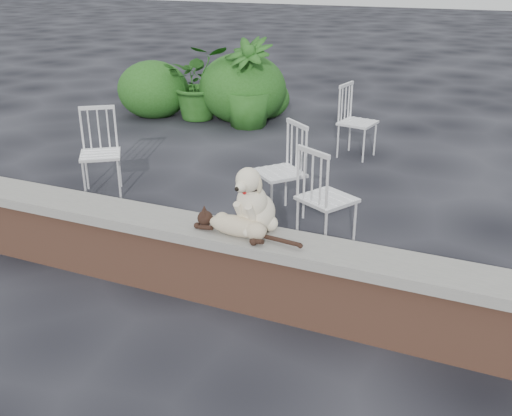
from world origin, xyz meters
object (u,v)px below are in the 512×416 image
at_px(chair_e, 358,121).
at_px(chair_a, 100,153).
at_px(chair_c, 327,197).
at_px(potted_plant_b, 248,83).
at_px(cat, 238,225).
at_px(chair_b, 279,171).
at_px(dog, 257,197).
at_px(potted_plant_a, 200,82).

bearing_deg(chair_e, chair_a, 147.28).
height_order(chair_c, potted_plant_b, potted_plant_b).
relative_size(cat, chair_b, 1.05).
xyz_separation_m(dog, chair_a, (-2.41, 1.31, -0.37)).
height_order(dog, chair_b, dog).
distance_m(chair_e, chair_b, 2.20).
xyz_separation_m(chair_c, potted_plant_b, (-2.33, 3.46, 0.20)).
bearing_deg(dog, potted_plant_b, 124.74).
xyz_separation_m(dog, chair_b, (-0.43, 1.54, -0.37)).
distance_m(cat, potted_plant_b, 5.11).
bearing_deg(chair_a, potted_plant_b, 49.70).
distance_m(chair_b, potted_plant_b, 3.45).
xyz_separation_m(chair_c, chair_b, (-0.64, 0.47, 0.00)).
bearing_deg(chair_a, chair_b, -28.55).
xyz_separation_m(chair_a, chair_c, (2.62, -0.24, 0.00)).
height_order(chair_c, potted_plant_a, potted_plant_a).
bearing_deg(dog, chair_a, 161.18).
bearing_deg(chair_b, cat, -38.62).
bearing_deg(chair_e, potted_plant_b, 76.82).
distance_m(cat, potted_plant_a, 5.64).
relative_size(chair_b, potted_plant_b, 0.70).
bearing_deg(chair_c, potted_plant_b, -27.64).
xyz_separation_m(chair_c, potted_plant_a, (-3.23, 3.59, 0.13)).
relative_size(dog, potted_plant_a, 0.43).
height_order(chair_b, potted_plant_a, potted_plant_a).
xyz_separation_m(chair_e, potted_plant_a, (-2.82, 0.93, 0.13)).
bearing_deg(cat, dog, 71.61).
relative_size(chair_e, chair_c, 1.00).
xyz_separation_m(dog, cat, (-0.08, -0.15, -0.17)).
distance_m(dog, cat, 0.24).
xyz_separation_m(dog, chair_e, (-0.21, 3.73, -0.37)).
relative_size(potted_plant_a, potted_plant_b, 0.89).
bearing_deg(chair_b, chair_a, -133.70).
height_order(cat, chair_e, chair_e).
bearing_deg(chair_b, potted_plant_b, 159.21).
relative_size(chair_e, potted_plant_a, 0.79).
relative_size(chair_b, potted_plant_a, 0.79).
relative_size(chair_a, chair_b, 1.00).
xyz_separation_m(cat, chair_c, (0.29, 1.22, -0.19)).
distance_m(chair_b, potted_plant_a, 4.07).
relative_size(cat, chair_c, 1.05).
height_order(potted_plant_a, potted_plant_b, potted_plant_b).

